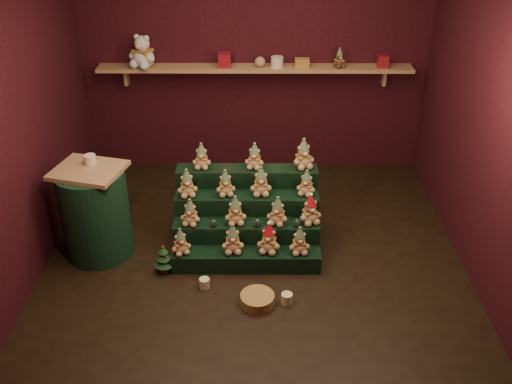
{
  "coord_description": "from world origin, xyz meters",
  "views": [
    {
      "loc": [
        0.04,
        -4.47,
        3.35
      ],
      "look_at": [
        0.02,
        0.25,
        0.61
      ],
      "focal_mm": 40.0,
      "sensor_mm": 36.0,
      "label": 1
    }
  ],
  "objects_px": {
    "riser_tier_front": "(246,260)",
    "snow_globe_c": "(297,223)",
    "snow_globe_a": "(214,223)",
    "wicker_basket": "(257,299)",
    "brown_bear": "(339,58)",
    "white_bear": "(142,47)",
    "mug_right": "(287,299)",
    "side_table": "(95,212)",
    "mini_christmas_tree": "(164,259)",
    "mug_left": "(205,283)",
    "snow_globe_b": "(257,223)"
  },
  "relations": [
    {
      "from": "riser_tier_front",
      "to": "snow_globe_c",
      "type": "relative_size",
      "value": 16.85
    },
    {
      "from": "mug_right",
      "to": "mug_left",
      "type": "bearing_deg",
      "value": 164.09
    },
    {
      "from": "mug_right",
      "to": "wicker_basket",
      "type": "relative_size",
      "value": 0.33
    },
    {
      "from": "snow_globe_a",
      "to": "white_bear",
      "type": "distance_m",
      "value": 2.33
    },
    {
      "from": "snow_globe_c",
      "to": "side_table",
      "type": "bearing_deg",
      "value": 177.18
    },
    {
      "from": "snow_globe_c",
      "to": "brown_bear",
      "type": "height_order",
      "value": "brown_bear"
    },
    {
      "from": "white_bear",
      "to": "snow_globe_c",
      "type": "bearing_deg",
      "value": -22.86
    },
    {
      "from": "snow_globe_c",
      "to": "white_bear",
      "type": "relative_size",
      "value": 0.18
    },
    {
      "from": "side_table",
      "to": "mini_christmas_tree",
      "type": "relative_size",
      "value": 2.99
    },
    {
      "from": "riser_tier_front",
      "to": "mini_christmas_tree",
      "type": "height_order",
      "value": "mini_christmas_tree"
    },
    {
      "from": "snow_globe_a",
      "to": "wicker_basket",
      "type": "height_order",
      "value": "snow_globe_a"
    },
    {
      "from": "side_table",
      "to": "mug_left",
      "type": "bearing_deg",
      "value": -12.36
    },
    {
      "from": "snow_globe_a",
      "to": "mug_right",
      "type": "height_order",
      "value": "snow_globe_a"
    },
    {
      "from": "snow_globe_c",
      "to": "mug_right",
      "type": "bearing_deg",
      "value": -99.64
    },
    {
      "from": "snow_globe_c",
      "to": "mug_left",
      "type": "xyz_separation_m",
      "value": [
        -0.85,
        -0.45,
        -0.35
      ]
    },
    {
      "from": "snow_globe_c",
      "to": "brown_bear",
      "type": "relative_size",
      "value": 0.39
    },
    {
      "from": "riser_tier_front",
      "to": "snow_globe_b",
      "type": "height_order",
      "value": "snow_globe_b"
    },
    {
      "from": "riser_tier_front",
      "to": "snow_globe_c",
      "type": "xyz_separation_m",
      "value": [
        0.48,
        0.16,
        0.31
      ]
    },
    {
      "from": "mini_christmas_tree",
      "to": "mug_right",
      "type": "relative_size",
      "value": 3.11
    },
    {
      "from": "riser_tier_front",
      "to": "side_table",
      "type": "distance_m",
      "value": 1.51
    },
    {
      "from": "snow_globe_a",
      "to": "snow_globe_c",
      "type": "bearing_deg",
      "value": 0.0
    },
    {
      "from": "brown_bear",
      "to": "mug_right",
      "type": "bearing_deg",
      "value": -129.18
    },
    {
      "from": "snow_globe_b",
      "to": "white_bear",
      "type": "height_order",
      "value": "white_bear"
    },
    {
      "from": "snow_globe_a",
      "to": "snow_globe_b",
      "type": "relative_size",
      "value": 0.89
    },
    {
      "from": "side_table",
      "to": "brown_bear",
      "type": "relative_size",
      "value": 4.31
    },
    {
      "from": "side_table",
      "to": "snow_globe_a",
      "type": "bearing_deg",
      "value": 10.08
    },
    {
      "from": "snow_globe_c",
      "to": "mug_left",
      "type": "height_order",
      "value": "snow_globe_c"
    },
    {
      "from": "mug_left",
      "to": "white_bear",
      "type": "distance_m",
      "value": 2.85
    },
    {
      "from": "side_table",
      "to": "wicker_basket",
      "type": "xyz_separation_m",
      "value": [
        1.55,
        -0.77,
        -0.41
      ]
    },
    {
      "from": "side_table",
      "to": "brown_bear",
      "type": "distance_m",
      "value": 3.16
    },
    {
      "from": "snow_globe_b",
      "to": "mini_christmas_tree",
      "type": "bearing_deg",
      "value": -165.47
    },
    {
      "from": "mini_christmas_tree",
      "to": "mug_right",
      "type": "bearing_deg",
      "value": -21.24
    },
    {
      "from": "snow_globe_a",
      "to": "mini_christmas_tree",
      "type": "xyz_separation_m",
      "value": [
        -0.46,
        -0.23,
        -0.25
      ]
    },
    {
      "from": "snow_globe_a",
      "to": "wicker_basket",
      "type": "relative_size",
      "value": 0.26
    },
    {
      "from": "wicker_basket",
      "to": "brown_bear",
      "type": "relative_size",
      "value": 1.39
    },
    {
      "from": "snow_globe_b",
      "to": "mug_left",
      "type": "xyz_separation_m",
      "value": [
        -0.48,
        -0.45,
        -0.36
      ]
    },
    {
      "from": "snow_globe_c",
      "to": "wicker_basket",
      "type": "relative_size",
      "value": 0.28
    },
    {
      "from": "side_table",
      "to": "snow_globe_c",
      "type": "bearing_deg",
      "value": 12.03
    },
    {
      "from": "white_bear",
      "to": "brown_bear",
      "type": "bearing_deg",
      "value": 24.69
    },
    {
      "from": "brown_bear",
      "to": "mini_christmas_tree",
      "type": "bearing_deg",
      "value": -155.49
    },
    {
      "from": "snow_globe_b",
      "to": "side_table",
      "type": "xyz_separation_m",
      "value": [
        -1.54,
        0.09,
        0.06
      ]
    },
    {
      "from": "snow_globe_c",
      "to": "wicker_basket",
      "type": "height_order",
      "value": "snow_globe_c"
    },
    {
      "from": "riser_tier_front",
      "to": "white_bear",
      "type": "xyz_separation_m",
      "value": [
        -1.19,
        1.98,
        1.46
      ]
    },
    {
      "from": "snow_globe_a",
      "to": "snow_globe_b",
      "type": "bearing_deg",
      "value": 0.0
    },
    {
      "from": "snow_globe_c",
      "to": "mini_christmas_tree",
      "type": "xyz_separation_m",
      "value": [
        -1.24,
        -0.23,
        -0.25
      ]
    },
    {
      "from": "snow_globe_a",
      "to": "snow_globe_b",
      "type": "height_order",
      "value": "snow_globe_b"
    },
    {
      "from": "wicker_basket",
      "to": "mug_right",
      "type": "bearing_deg",
      "value": 1.7
    },
    {
      "from": "snow_globe_c",
      "to": "white_bear",
      "type": "height_order",
      "value": "white_bear"
    },
    {
      "from": "snow_globe_c",
      "to": "mini_christmas_tree",
      "type": "height_order",
      "value": "snow_globe_c"
    },
    {
      "from": "snow_globe_b",
      "to": "snow_globe_c",
      "type": "distance_m",
      "value": 0.37
    }
  ]
}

